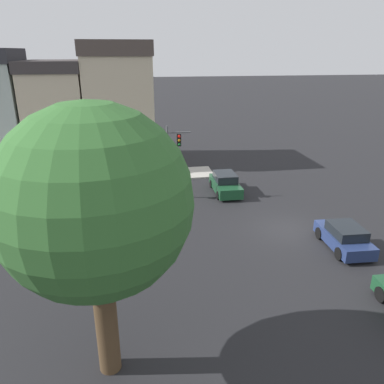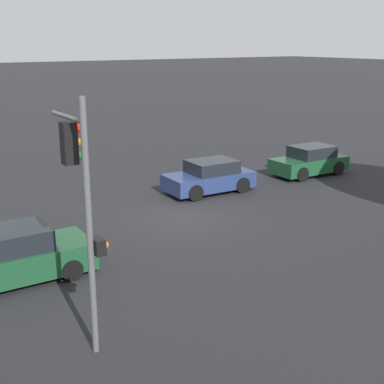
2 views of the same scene
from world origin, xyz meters
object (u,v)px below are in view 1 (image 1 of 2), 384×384
at_px(crossing_car_1, 225,184).
at_px(street_tree, 95,203).
at_px(parked_car_1, 45,185).
at_px(traffic_signal, 173,153).
at_px(fire_hydrant, 162,182).
at_px(crossing_car_0, 344,237).
at_px(parked_car_0, 118,180).

bearing_deg(crossing_car_1, street_tree, -26.08).
bearing_deg(parked_car_1, traffic_signal, 164.86).
bearing_deg(traffic_signal, street_tree, -14.45).
relative_size(traffic_signal, fire_hydrant, 6.02).
bearing_deg(crossing_car_0, traffic_signal, 45.00).
distance_m(traffic_signal, crossing_car_0, 13.06).
distance_m(street_tree, fire_hydrant, 19.60).
relative_size(street_tree, crossing_car_0, 2.33).
xyz_separation_m(street_tree, traffic_signal, (16.00, -4.19, -2.77)).
xyz_separation_m(parked_car_0, fire_hydrant, (-0.41, -3.61, -0.24)).
relative_size(parked_car_1, fire_hydrant, 4.86).
bearing_deg(parked_car_0, crossing_car_0, 136.07).
bearing_deg(crossing_car_1, parked_car_0, -104.44).
relative_size(crossing_car_0, parked_car_0, 0.97).
xyz_separation_m(crossing_car_1, fire_hydrant, (1.89, 4.83, -0.23)).
distance_m(crossing_car_0, parked_car_0, 17.71).
bearing_deg(parked_car_0, traffic_signal, 146.22).
bearing_deg(crossing_car_0, parked_car_0, 49.03).
bearing_deg(parked_car_0, crossing_car_1, 164.21).
bearing_deg(traffic_signal, parked_car_0, -123.03).
height_order(street_tree, crossing_car_0, street_tree).
distance_m(street_tree, parked_car_1, 20.41).
bearing_deg(street_tree, parked_car_1, 16.95).
relative_size(street_tree, crossing_car_1, 2.19).
bearing_deg(parked_car_0, fire_hydrant, 173.00).
relative_size(traffic_signal, parked_car_0, 1.34).
bearing_deg(traffic_signal, parked_car_1, -105.32).
height_order(parked_car_0, parked_car_1, parked_car_0).
height_order(street_tree, crossing_car_1, street_tree).
relative_size(street_tree, fire_hydrant, 10.17).
distance_m(parked_car_0, fire_hydrant, 3.64).
bearing_deg(crossing_car_0, parked_car_1, 59.20).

